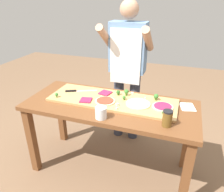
# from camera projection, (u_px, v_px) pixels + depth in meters

# --- Properties ---
(ground_plane) EXTENTS (8.00, 8.00, 0.00)m
(ground_plane) POSITION_uv_depth(u_px,v_px,m) (111.00, 167.00, 2.34)
(ground_plane) COLOR brown
(prep_table) EXTENTS (1.61, 0.68, 0.78)m
(prep_table) POSITION_uv_depth(u_px,v_px,m) (110.00, 114.00, 2.06)
(prep_table) COLOR brown
(prep_table) RESTS_ON ground
(cutting_board) EXTENTS (1.22, 0.41, 0.02)m
(cutting_board) POSITION_uv_depth(u_px,v_px,m) (112.00, 100.00, 2.05)
(cutting_board) COLOR tan
(cutting_board) RESTS_ON prep_table
(chefs_knife) EXTENTS (0.30, 0.16, 0.02)m
(chefs_knife) POSITION_uv_depth(u_px,v_px,m) (77.00, 91.00, 2.20)
(chefs_knife) COLOR #B7BABF
(chefs_knife) RESTS_ON cutting_board
(pizza_whole_white_garlic) EXTENTS (0.22, 0.22, 0.02)m
(pizza_whole_white_garlic) POSITION_uv_depth(u_px,v_px,m) (138.00, 104.00, 1.94)
(pizza_whole_white_garlic) COLOR beige
(pizza_whole_white_garlic) RESTS_ON cutting_board
(pizza_whole_tomato_red) EXTENTS (0.19, 0.19, 0.02)m
(pizza_whole_tomato_red) POSITION_uv_depth(u_px,v_px,m) (105.00, 101.00, 1.99)
(pizza_whole_tomato_red) COLOR beige
(pizza_whole_tomato_red) RESTS_ON cutting_board
(pizza_whole_beet_magenta) EXTENTS (0.19, 0.19, 0.02)m
(pizza_whole_beet_magenta) POSITION_uv_depth(u_px,v_px,m) (163.00, 107.00, 1.89)
(pizza_whole_beet_magenta) COLOR beige
(pizza_whole_beet_magenta) RESTS_ON cutting_board
(pizza_slice_far_right) EXTENTS (0.12, 0.12, 0.01)m
(pizza_slice_far_right) POSITION_uv_depth(u_px,v_px,m) (86.00, 100.00, 2.01)
(pizza_slice_far_right) COLOR #9E234C
(pizza_slice_far_right) RESTS_ON cutting_board
(pizza_slice_near_right) EXTENTS (0.13, 0.13, 0.01)m
(pizza_slice_near_right) POSITION_uv_depth(u_px,v_px,m) (105.00, 93.00, 2.16)
(pizza_slice_near_right) COLOR #9E234C
(pizza_slice_near_right) RESTS_ON cutting_board
(broccoli_floret_center_right) EXTENTS (0.03, 0.03, 0.05)m
(broccoli_floret_center_right) POSITION_uv_depth(u_px,v_px,m) (57.00, 95.00, 2.07)
(broccoli_floret_center_right) COLOR #3F7220
(broccoli_floret_center_right) RESTS_ON cutting_board
(broccoli_floret_center_left) EXTENTS (0.05, 0.05, 0.07)m
(broccoli_floret_center_left) POSITION_uv_depth(u_px,v_px,m) (126.00, 92.00, 2.10)
(broccoli_floret_center_left) COLOR #3F7220
(broccoli_floret_center_left) RESTS_ON cutting_board
(broccoli_floret_back_mid) EXTENTS (0.04, 0.04, 0.05)m
(broccoli_floret_back_mid) POSITION_uv_depth(u_px,v_px,m) (118.00, 92.00, 2.11)
(broccoli_floret_back_mid) COLOR #366618
(broccoli_floret_back_mid) RESTS_ON cutting_board
(broccoli_floret_front_right) EXTENTS (0.05, 0.05, 0.06)m
(broccoli_floret_front_right) POSITION_uv_depth(u_px,v_px,m) (156.00, 97.00, 2.01)
(broccoli_floret_front_right) COLOR #3F7220
(broccoli_floret_front_right) RESTS_ON cutting_board
(broccoli_floret_back_left) EXTENTS (0.03, 0.03, 0.04)m
(broccoli_floret_back_left) POSITION_uv_depth(u_px,v_px,m) (124.00, 97.00, 2.02)
(broccoli_floret_back_left) COLOR #487A23
(broccoli_floret_back_left) RESTS_ON cutting_board
(broccoli_floret_front_mid) EXTENTS (0.03, 0.03, 0.04)m
(broccoli_floret_front_mid) POSITION_uv_depth(u_px,v_px,m) (164.00, 113.00, 1.76)
(broccoli_floret_front_mid) COLOR #2C5915
(broccoli_floret_front_mid) RESTS_ON cutting_board
(cheese_crumble_a) EXTENTS (0.03, 0.03, 0.02)m
(cheese_crumble_a) POSITION_uv_depth(u_px,v_px,m) (117.00, 104.00, 1.92)
(cheese_crumble_a) COLOR white
(cheese_crumble_a) RESTS_ON cutting_board
(cheese_crumble_b) EXTENTS (0.02, 0.02, 0.02)m
(cheese_crumble_b) POSITION_uv_depth(u_px,v_px,m) (132.00, 93.00, 2.14)
(cheese_crumble_b) COLOR white
(cheese_crumble_b) RESTS_ON cutting_board
(cheese_crumble_c) EXTENTS (0.01, 0.01, 0.01)m
(cheese_crumble_c) POSITION_uv_depth(u_px,v_px,m) (145.00, 98.00, 2.05)
(cheese_crumble_c) COLOR silver
(cheese_crumble_c) RESTS_ON cutting_board
(cheese_crumble_d) EXTENTS (0.02, 0.02, 0.01)m
(cheese_crumble_d) POSITION_uv_depth(u_px,v_px,m) (117.00, 108.00, 1.86)
(cheese_crumble_d) COLOR silver
(cheese_crumble_d) RESTS_ON cutting_board
(flour_cup) EXTENTS (0.10, 0.10, 0.10)m
(flour_cup) POSITION_uv_depth(u_px,v_px,m) (101.00, 113.00, 1.76)
(flour_cup) COLOR white
(flour_cup) RESTS_ON prep_table
(sauce_jar) EXTENTS (0.08, 0.08, 0.13)m
(sauce_jar) POSITION_uv_depth(u_px,v_px,m) (167.00, 118.00, 1.64)
(sauce_jar) COLOR brown
(sauce_jar) RESTS_ON prep_table
(recipe_note) EXTENTS (0.16, 0.19, 0.00)m
(recipe_note) POSITION_uv_depth(u_px,v_px,m) (187.00, 107.00, 1.95)
(recipe_note) COLOR white
(recipe_note) RESTS_ON prep_table
(cook_center) EXTENTS (0.54, 0.39, 1.67)m
(cook_center) POSITION_uv_depth(u_px,v_px,m) (127.00, 63.00, 2.43)
(cook_center) COLOR #333847
(cook_center) RESTS_ON ground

